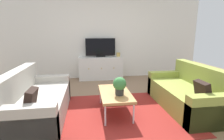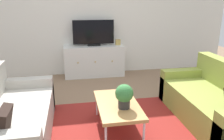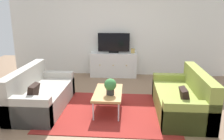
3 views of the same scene
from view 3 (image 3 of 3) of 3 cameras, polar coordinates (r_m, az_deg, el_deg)
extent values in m
plane|color=#84664C|center=(4.70, -0.44, -9.53)|extent=(10.00, 10.00, 0.00)
cube|color=silver|center=(6.84, 1.35, 10.08)|extent=(6.40, 0.12, 2.70)
cube|color=maroon|center=(4.56, -0.60, -10.25)|extent=(2.50, 1.90, 0.01)
cube|color=#B2ADA3|center=(4.82, -16.88, -6.85)|extent=(0.88, 1.73, 0.42)
cube|color=#B2ADA3|center=(4.88, -20.79, -4.35)|extent=(0.20, 1.73, 0.83)
cube|color=#B2ADA3|center=(5.48, -14.07, -3.20)|extent=(0.88, 0.18, 0.55)
cube|color=#B2ADA3|center=(4.14, -20.78, -9.91)|extent=(0.88, 0.18, 0.55)
cube|color=black|center=(4.23, -19.15, -5.42)|extent=(0.17, 0.30, 0.31)
cube|color=olive|center=(4.61, 16.56, -7.84)|extent=(0.88, 1.73, 0.42)
cube|color=olive|center=(4.63, 20.88, -5.44)|extent=(0.20, 1.73, 0.83)
cube|color=olive|center=(5.30, 14.93, -3.89)|extent=(0.88, 0.18, 0.55)
cube|color=olive|center=(3.90, 18.97, -11.35)|extent=(0.88, 0.18, 0.55)
cube|color=black|center=(4.00, 17.76, -6.48)|extent=(0.17, 0.30, 0.32)
cube|color=#B7844C|center=(4.45, -0.98, -5.72)|extent=(0.53, 0.97, 0.04)
cylinder|color=silver|center=(4.15, -4.73, -10.39)|extent=(0.03, 0.03, 0.35)
cylinder|color=silver|center=(4.11, 1.66, -10.63)|extent=(0.03, 0.03, 0.35)
cylinder|color=silver|center=(4.96, -3.12, -5.94)|extent=(0.03, 0.03, 0.35)
cylinder|color=silver|center=(4.93, 2.17, -6.09)|extent=(0.03, 0.03, 0.35)
cylinder|color=#2D2D2D|center=(4.29, -0.43, -5.46)|extent=(0.15, 0.15, 0.11)
sphere|color=#387A3D|center=(4.24, -0.43, -3.67)|extent=(0.23, 0.23, 0.23)
cube|color=silver|center=(6.73, 0.42, 1.38)|extent=(1.35, 0.44, 0.71)
sphere|color=#B79338|center=(6.53, -3.04, 1.25)|extent=(0.03, 0.03, 0.03)
sphere|color=#B79338|center=(6.50, 0.27, 1.19)|extent=(0.03, 0.03, 0.03)
sphere|color=#B79338|center=(6.48, 3.61, 1.13)|extent=(0.03, 0.03, 0.03)
cube|color=black|center=(6.67, 0.43, 4.53)|extent=(0.28, 0.16, 0.04)
cube|color=black|center=(6.62, 0.44, 6.96)|extent=(0.92, 0.04, 0.53)
cube|color=tan|center=(6.63, 5.24, 4.80)|extent=(0.11, 0.07, 0.13)
camera|label=1|loc=(1.63, -28.43, -5.52)|focal=27.25mm
camera|label=2|loc=(1.75, -28.89, 4.88)|focal=36.59mm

